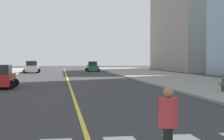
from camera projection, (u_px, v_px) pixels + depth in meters
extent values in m
cube|color=yellow|center=(67.00, 77.00, 43.44)|extent=(0.16, 80.00, 0.01)
cube|color=gray|center=(209.00, 17.00, 68.75)|extent=(18.00, 24.00, 21.86)
cube|color=#236B42|center=(92.00, 68.00, 62.23)|extent=(1.91, 4.16, 0.89)
cube|color=#1E2328|center=(92.00, 63.00, 62.44)|extent=(1.60, 2.08, 0.75)
cylinder|color=black|center=(88.00, 70.00, 60.83)|extent=(0.67, 0.22, 0.67)
cylinder|color=black|center=(98.00, 70.00, 61.10)|extent=(0.67, 0.22, 0.67)
cylinder|color=black|center=(87.00, 69.00, 63.37)|extent=(0.67, 0.22, 0.67)
cylinder|color=black|center=(97.00, 69.00, 63.64)|extent=(0.67, 0.22, 0.67)
cube|color=silver|center=(32.00, 69.00, 55.80)|extent=(2.14, 4.48, 0.95)
cube|color=#1E2328|center=(32.00, 63.00, 55.51)|extent=(1.75, 2.26, 0.80)
cylinder|color=black|center=(38.00, 70.00, 57.34)|extent=(0.72, 0.25, 0.72)
cylinder|color=black|center=(26.00, 70.00, 56.97)|extent=(0.72, 0.25, 0.72)
cylinder|color=black|center=(38.00, 71.00, 54.64)|extent=(0.72, 0.25, 0.72)
cylinder|color=black|center=(25.00, 71.00, 54.28)|extent=(0.72, 0.25, 0.72)
cube|color=red|center=(1.00, 80.00, 26.67)|extent=(1.93, 4.16, 0.89)
cube|color=#1E2328|center=(0.00, 70.00, 26.40)|extent=(1.61, 2.09, 0.75)
cylinder|color=black|center=(15.00, 83.00, 28.10)|extent=(0.67, 0.23, 0.67)
cylinder|color=black|center=(11.00, 85.00, 25.57)|extent=(0.67, 0.23, 0.67)
cube|color=#2D2D33|center=(223.00, 88.00, 22.43)|extent=(0.13, 0.48, 0.44)
cylinder|color=#B23338|center=(168.00, 112.00, 7.25)|extent=(0.42, 0.42, 0.63)
sphere|color=#936B4C|center=(168.00, 92.00, 7.23)|extent=(0.23, 0.23, 0.23)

